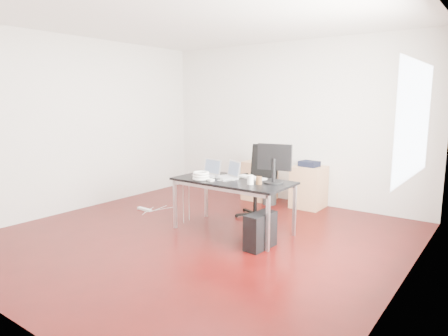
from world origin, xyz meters
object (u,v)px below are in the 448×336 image
Objects in this scene: desk at (233,184)px; filing_cabinet_right at (309,187)px; pc_tower at (260,231)px; filing_cabinet_left at (260,180)px; office_chair at (259,177)px.

desk reaches higher than filing_cabinet_right.
filing_cabinet_right is (0.29, 1.81, -0.33)m from desk.
desk reaches higher than pc_tower.
filing_cabinet_right is at bearing 102.70° from pc_tower.
desk is 2.29× the size of filing_cabinet_left.
pc_tower is (0.33, -2.12, -0.13)m from filing_cabinet_right.
desk is at bearing -99.27° from filing_cabinet_right.
filing_cabinet_right is at bearing 80.73° from desk.
desk is 0.92m from office_chair.
office_chair is at bearing -59.80° from filing_cabinet_left.
filing_cabinet_left is at bearing 110.27° from desk.
desk is at bearing -69.73° from filing_cabinet_left.
filing_cabinet_left is 2.48m from pc_tower.
office_chair is (-0.14, 0.91, -0.07)m from desk.
office_chair reaches higher than filing_cabinet_left.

